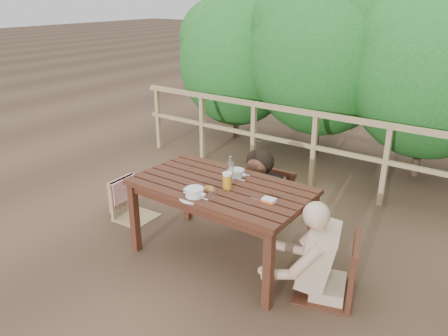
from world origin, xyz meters
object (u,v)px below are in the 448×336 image
Objects in this scene: diner_right at (335,222)px; beer_glass at (227,181)px; soup_far at (237,174)px; bread_roll at (209,189)px; bottle at (230,170)px; butter_tub at (269,201)px; chair_left at (134,184)px; chair_right at (329,240)px; soup_near at (195,193)px; chair_far at (266,178)px; table at (221,222)px; woman at (267,163)px; tumbler at (212,197)px.

diner_right is 8.43× the size of beer_glass.
soup_far is at bearing 107.65° from beer_glass.
bottle is at bearing 81.30° from bread_roll.
butter_tub is at bearing 86.95° from diner_right.
chair_left is 0.82× the size of chair_right.
soup_near is 1.10× the size of soup_far.
chair_far is 0.97m from beer_glass.
chair_far reaches higher than bottle.
bottle reaches higher than soup_near.
chair_far reaches higher than beer_glass.
chair_left is 7.27× the size of bread_roll.
chair_far is 1.00× the size of chair_right.
butter_tub is (-0.53, -0.13, 0.08)m from diner_right.
table is 14.05× the size of bread_roll.
soup_near is 1.01× the size of bottle.
chair_far is 3.79× the size of bottle.
soup_near is at bearing -86.39° from chair_right.
woman is at bearing 93.79° from soup_far.
bread_roll is 0.17m from tumbler.
woman is at bearing 95.71° from bottle.
chair_far is at bearing 97.88° from tumbler.
chair_right reaches higher than table.
woman is at bearing 87.02° from chair_far.
soup_far is 2.97× the size of tumbler.
chair_right is 0.74× the size of diner_right.
bottle is at bearing 60.78° from table.
chair_left is 0.61× the size of diner_right.
chair_left is at bearing 168.82° from bread_roll.
beer_glass reaches higher than table.
bread_roll is (-0.00, -0.42, -0.01)m from soup_far.
tumbler reaches higher than butter_tub.
diner_right is 12.25× the size of butter_tub.
woman reaches higher than soup_far.
bread_roll is at bearing -167.88° from butter_tub.
soup_far is (1.24, 0.18, 0.37)m from chair_left.
diner_right is 0.99m from beer_glass.
soup_far is at bearing 103.61° from bottle.
soup_far is 0.55m from tumbler.
table is 0.88m from chair_far.
diner_right is 16.54× the size of tumbler.
chair_right is (2.27, 0.00, 0.09)m from chair_left.
chair_far reaches higher than soup_far.
bottle is 0.40m from tumbler.
tumbler is at bearing -108.40° from chair_left.
woman is at bearing -144.48° from chair_right.
beer_glass is at bearing -100.46° from chair_right.
diner_right is at bearing -0.84° from bottle.
chair_right is 1.08m from soup_far.
bottle is 2.40× the size of butter_tub.
woman is 1.38m from diner_right.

